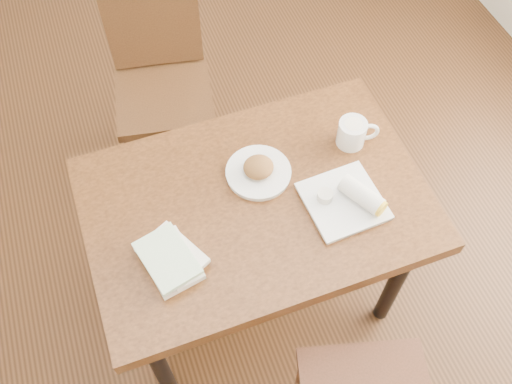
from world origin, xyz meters
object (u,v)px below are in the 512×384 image
object	(u,v)px
plate_burrito	(349,199)
book_stack	(170,259)
table	(256,214)
chair_far	(160,71)
plate_scone	(258,171)
coffee_mug	(353,132)

from	to	relation	value
plate_burrito	book_stack	xyz separation A→B (m)	(-0.61, -0.01, 0.00)
table	chair_far	world-z (taller)	chair_far
plate_scone	book_stack	xyz separation A→B (m)	(-0.37, -0.22, 0.00)
plate_scone	coffee_mug	xyz separation A→B (m)	(0.36, 0.02, 0.03)
chair_far	plate_scone	world-z (taller)	chair_far
plate_burrito	plate_scone	bearing A→B (deg)	138.32
table	coffee_mug	bearing A→B (deg)	15.73
plate_burrito	book_stack	distance (m)	0.61
coffee_mug	plate_burrito	xyz separation A→B (m)	(-0.12, -0.23, -0.03)
book_stack	table	bearing A→B (deg)	20.71
plate_scone	plate_burrito	distance (m)	0.32
plate_scone	plate_burrito	world-z (taller)	plate_burrito
table	plate_burrito	world-z (taller)	plate_burrito
table	plate_scone	xyz separation A→B (m)	(0.04, 0.10, 0.11)
chair_far	plate_scone	size ratio (longest dim) A/B	4.23
table	coffee_mug	xyz separation A→B (m)	(0.40, 0.11, 0.14)
table	coffee_mug	size ratio (longest dim) A/B	7.75
chair_far	coffee_mug	world-z (taller)	chair_far
table	book_stack	xyz separation A→B (m)	(-0.33, -0.12, 0.12)
coffee_mug	book_stack	world-z (taller)	coffee_mug
chair_far	book_stack	bearing A→B (deg)	-101.52
table	plate_scone	size ratio (longest dim) A/B	5.05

